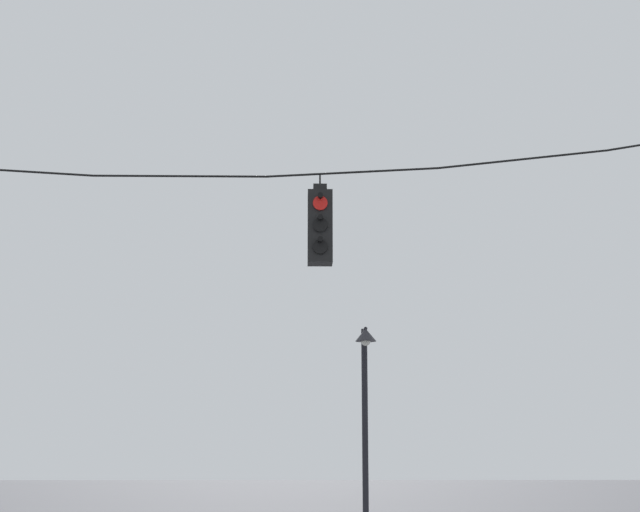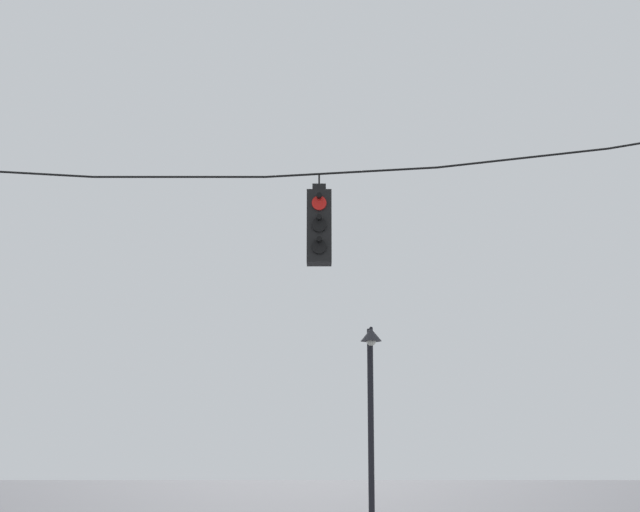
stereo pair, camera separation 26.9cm
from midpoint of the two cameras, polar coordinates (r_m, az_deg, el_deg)
span_wire at (r=13.89m, az=-8.67°, el=5.71°), size 16.82×0.03×0.86m
traffic_light_near_right_pole at (r=13.51m, az=-0.57°, el=1.72°), size 0.34×0.58×1.27m
street_lamp at (r=19.47m, az=2.26°, el=-8.44°), size 0.42×0.73×4.82m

